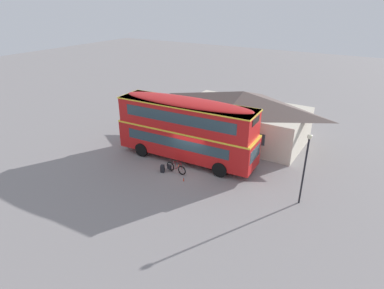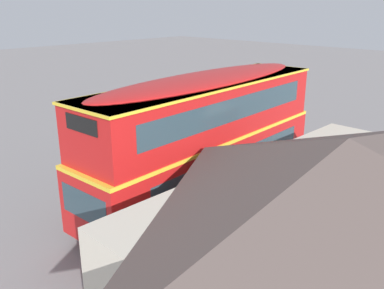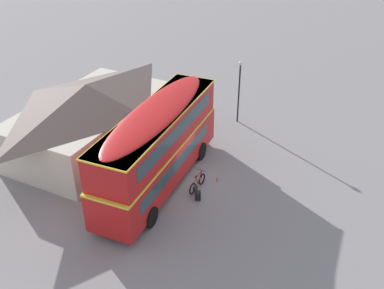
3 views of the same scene
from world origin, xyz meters
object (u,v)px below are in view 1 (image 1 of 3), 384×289
object	(u,v)px
double_decker_bus	(186,127)
street_lamp	(305,162)
backpack_on_ground	(162,168)
water_bottle_red_squeeze	(184,180)
touring_bicycle	(175,168)

from	to	relation	value
double_decker_bus	street_lamp	size ratio (longest dim) A/B	2.41
double_decker_bus	backpack_on_ground	bearing A→B (deg)	-98.46
water_bottle_red_squeeze	touring_bicycle	bearing A→B (deg)	148.43
double_decker_bus	touring_bicycle	size ratio (longest dim) A/B	6.36
street_lamp	double_decker_bus	bearing A→B (deg)	171.68
double_decker_bus	touring_bicycle	distance (m)	3.16
double_decker_bus	water_bottle_red_squeeze	xyz separation A→B (m)	(1.59, -2.87, -2.53)
touring_bicycle	water_bottle_red_squeeze	distance (m)	1.39
touring_bicycle	street_lamp	world-z (taller)	street_lamp
water_bottle_red_squeeze	street_lamp	distance (m)	8.00
backpack_on_ground	street_lamp	xyz separation A→B (m)	(9.35, 1.27, 2.50)
touring_bicycle	street_lamp	bearing A→B (deg)	5.62
touring_bicycle	backpack_on_ground	distance (m)	0.92
water_bottle_red_squeeze	street_lamp	size ratio (longest dim) A/B	0.05
water_bottle_red_squeeze	backpack_on_ground	bearing A→B (deg)	171.79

